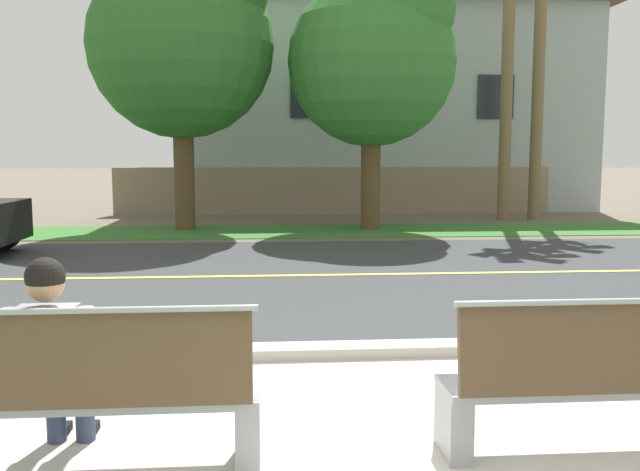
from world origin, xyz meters
TOP-DOWN VIEW (x-y plane):
  - ground_plane at (0.00, 8.00)m, footprint 140.00×140.00m
  - sidewalk_pavement at (0.00, 0.40)m, footprint 44.00×3.60m
  - curb_edge at (0.00, 2.35)m, footprint 44.00×0.30m
  - street_asphalt at (0.00, 6.50)m, footprint 52.00×8.00m
  - road_centre_line at (0.00, 6.50)m, footprint 48.00×0.14m
  - far_verge_grass at (0.00, 12.39)m, footprint 48.00×2.80m
  - bench_left at (-1.43, 0.18)m, footprint 1.76×0.48m
  - bench_right at (1.43, 0.18)m, footprint 1.76×0.48m
  - seated_person_grey at (-1.75, 0.35)m, footprint 0.52×0.68m
  - shade_tree_far_left at (-2.30, 12.89)m, footprint 4.31×4.31m
  - shade_tree_left at (2.12, 12.65)m, footprint 3.94×3.94m
  - garden_wall at (1.56, 16.92)m, footprint 13.00×0.36m
  - house_across_street at (3.58, 20.12)m, footprint 13.46×6.91m

SIDE VIEW (x-z plane):
  - ground_plane at x=0.00m, z-range 0.00..0.00m
  - street_asphalt at x=0.00m, z-range 0.00..0.01m
  - sidewalk_pavement at x=0.00m, z-range 0.00..0.01m
  - far_verge_grass at x=0.00m, z-range 0.00..0.02m
  - road_centre_line at x=0.00m, z-range 0.01..0.01m
  - curb_edge at x=0.00m, z-range 0.00..0.11m
  - bench_left at x=-1.43m, z-range -0.05..0.96m
  - bench_right at x=1.43m, z-range -0.05..0.96m
  - seated_person_grey at x=-1.75m, z-range 0.05..1.30m
  - garden_wall at x=1.56m, z-range 0.00..1.40m
  - house_across_street at x=3.58m, z-range 0.04..6.99m
  - shade_tree_left at x=2.12m, z-range 0.97..7.47m
  - shade_tree_far_left at x=-2.30m, z-range 1.06..8.17m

